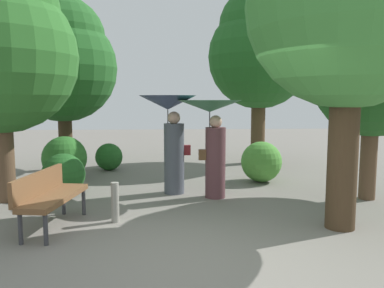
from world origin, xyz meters
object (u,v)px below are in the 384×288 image
person_left (170,125)px  person_right (212,128)px  tree_near_right (373,68)px  tree_far_back (260,48)px  park_bench (49,194)px  path_marker_post (115,202)px  tree_near_left (63,59)px

person_left → person_right: size_ratio=1.05×
tree_near_right → tree_far_back: (-1.10, 4.28, 0.90)m
park_bench → path_marker_post: (0.92, 0.21, -0.20)m
park_bench → tree_far_back: size_ratio=0.30×
park_bench → path_marker_post: park_bench is taller
person_left → path_marker_post: (-0.87, -1.80, -1.07)m
tree_near_left → path_marker_post: 5.70m
tree_far_back → path_marker_post: tree_far_back is taller
tree_near_left → path_marker_post: tree_near_left is taller
park_bench → person_left: bearing=-33.0°
tree_far_back → tree_near_left: bearing=-172.5°
person_left → person_right: bearing=-122.3°
tree_near_left → person_right: bearing=-42.5°
person_left → tree_far_back: bearing=-41.3°
person_left → tree_near_left: tree_near_left is taller
person_left → path_marker_post: size_ratio=3.16×
person_left → path_marker_post: bearing=148.9°
park_bench → tree_near_right: 5.97m
person_right → park_bench: 3.14m
tree_near_left → tree_near_right: size_ratio=1.22×
park_bench → tree_far_back: bearing=-29.5°
person_right → path_marker_post: size_ratio=3.01×
person_left → tree_far_back: size_ratio=0.38×
park_bench → tree_near_left: bearing=20.4°
person_right → path_marker_post: bearing=125.0°
person_left → tree_far_back: 4.86m
tree_near_left → tree_far_back: 5.47m
tree_near_left → path_marker_post: size_ratio=7.36×
tree_near_right → person_right: bearing=174.4°
tree_near_right → tree_near_left: bearing=151.3°
tree_near_right → park_bench: bearing=-166.5°
tree_near_left → tree_far_back: bearing=7.5°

